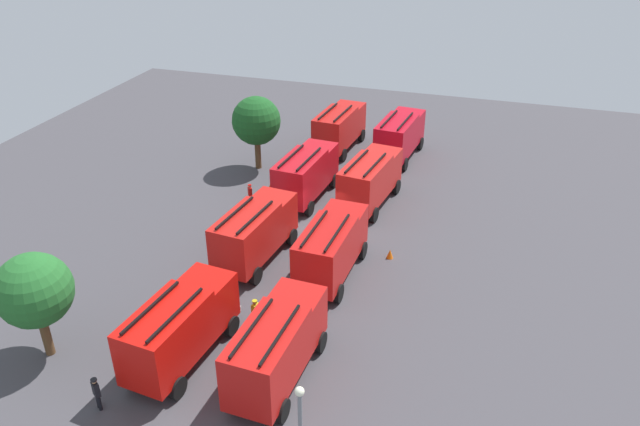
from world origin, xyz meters
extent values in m
plane|color=#423F44|center=(0.00, 0.00, 0.00)|extent=(64.87, 64.87, 0.00)
cube|color=red|center=(-11.71, -2.46, 2.10)|extent=(2.32, 2.61, 2.60)
cube|color=#8C9EAD|center=(-10.67, -2.51, 2.41)|extent=(0.19, 2.13, 1.46)
cube|color=red|center=(-15.21, -2.29, 2.25)|extent=(4.92, 2.74, 2.90)
cube|color=black|center=(-15.18, -1.60, 3.82)|extent=(4.32, 0.33, 0.12)
cube|color=black|center=(-15.24, -2.97, 3.82)|extent=(4.32, 0.33, 0.12)
cube|color=silver|center=(-10.52, -2.52, 0.95)|extent=(0.32, 2.38, 0.28)
cylinder|color=black|center=(-11.45, -1.27, 0.55)|extent=(1.12, 0.40, 1.10)
cylinder|color=black|center=(-11.57, -3.67, 0.55)|extent=(1.12, 0.40, 1.10)
cylinder|color=black|center=(-16.35, -1.03, 0.55)|extent=(1.12, 0.40, 1.10)
cylinder|color=black|center=(-16.47, -3.42, 0.55)|extent=(1.12, 0.40, 1.10)
cube|color=red|center=(-2.54, -2.38, 2.10)|extent=(2.30, 2.59, 2.60)
cube|color=#8C9EAD|center=(-1.50, -2.42, 2.41)|extent=(0.16, 2.13, 1.46)
cube|color=red|center=(-6.04, -2.24, 2.25)|extent=(4.90, 2.69, 2.90)
cube|color=black|center=(-6.01, -1.56, 3.82)|extent=(4.32, 0.29, 0.12)
cube|color=black|center=(-6.07, -2.93, 3.82)|extent=(4.32, 0.29, 0.12)
cube|color=silver|center=(-1.35, -2.43, 0.95)|extent=(0.29, 2.38, 0.28)
cylinder|color=black|center=(-2.30, -1.19, 0.55)|extent=(1.11, 0.39, 1.10)
cylinder|color=black|center=(-2.39, -3.59, 0.55)|extent=(1.11, 0.39, 1.10)
cylinder|color=black|center=(-7.19, -1.00, 0.55)|extent=(1.11, 0.39, 1.10)
cylinder|color=black|center=(-7.29, -3.39, 0.55)|extent=(1.11, 0.39, 1.10)
cube|color=red|center=(7.18, -2.65, 2.10)|extent=(2.51, 2.77, 2.60)
cube|color=#8C9EAD|center=(8.22, -2.79, 2.41)|extent=(0.36, 2.12, 1.46)
cube|color=red|center=(3.71, -2.19, 2.25)|extent=(5.09, 3.11, 2.90)
cube|color=black|center=(3.80, -1.51, 3.82)|extent=(4.30, 0.68, 0.12)
cube|color=black|center=(3.62, -2.87, 3.82)|extent=(4.30, 0.68, 0.12)
cube|color=silver|center=(8.37, -2.81, 0.95)|extent=(0.51, 2.38, 0.28)
cylinder|color=black|center=(7.54, -1.49, 0.55)|extent=(1.14, 0.49, 1.10)
cylinder|color=black|center=(7.22, -3.86, 0.55)|extent=(1.14, 0.49, 1.10)
cylinder|color=black|center=(2.68, -0.84, 0.55)|extent=(1.14, 0.49, 1.10)
cylinder|color=black|center=(2.37, -3.22, 0.55)|extent=(1.14, 0.49, 1.10)
cube|color=red|center=(16.33, -2.96, 2.10)|extent=(2.44, 2.71, 2.60)
cube|color=#8C9EAD|center=(17.37, -3.07, 2.41)|extent=(0.30, 2.12, 1.46)
cube|color=red|center=(12.85, -2.61, 2.25)|extent=(5.03, 2.97, 2.90)
cube|color=black|center=(12.92, -1.92, 3.82)|extent=(4.31, 0.56, 0.12)
cube|color=black|center=(12.78, -3.29, 3.82)|extent=(4.31, 0.56, 0.12)
cube|color=silver|center=(17.52, -3.09, 0.95)|extent=(0.44, 2.38, 0.28)
cylinder|color=black|center=(16.65, -1.79, 0.55)|extent=(1.13, 0.46, 1.10)
cylinder|color=black|center=(16.41, -4.18, 0.55)|extent=(1.13, 0.46, 1.10)
cylinder|color=black|center=(11.78, -1.29, 0.55)|extent=(1.13, 0.46, 1.10)
cylinder|color=black|center=(11.53, -3.68, 0.55)|extent=(1.13, 0.46, 1.10)
cube|color=red|center=(-11.83, 2.43, 2.10)|extent=(2.45, 2.71, 2.60)
cube|color=#8C9EAD|center=(-10.79, 2.32, 2.41)|extent=(0.30, 2.12, 1.46)
cube|color=red|center=(-15.31, 2.79, 2.25)|extent=(5.03, 2.98, 2.90)
cube|color=black|center=(-15.24, 3.47, 3.82)|extent=(4.31, 0.56, 0.12)
cube|color=black|center=(-15.38, 2.10, 3.82)|extent=(4.31, 0.56, 0.12)
cube|color=silver|center=(-10.64, 2.30, 0.95)|extent=(0.44, 2.38, 0.28)
cylinder|color=black|center=(-11.51, 3.60, 0.55)|extent=(1.13, 0.46, 1.10)
cylinder|color=black|center=(-11.76, 1.21, 0.55)|extent=(1.13, 0.46, 1.10)
cylinder|color=black|center=(-16.38, 4.11, 0.55)|extent=(1.13, 0.46, 1.10)
cylinder|color=black|center=(-16.63, 1.72, 0.55)|extent=(1.13, 0.46, 1.10)
cube|color=red|center=(-2.26, 2.49, 2.10)|extent=(2.45, 2.72, 2.60)
cube|color=#8C9EAD|center=(-1.21, 2.38, 2.41)|extent=(0.30, 2.12, 1.46)
cube|color=red|center=(-5.74, 2.85, 2.25)|extent=(5.04, 2.99, 2.90)
cube|color=black|center=(-5.67, 3.54, 3.82)|extent=(4.31, 0.57, 0.12)
cube|color=black|center=(-5.81, 2.17, 3.82)|extent=(4.31, 0.57, 0.12)
cube|color=silver|center=(-1.07, 2.36, 0.95)|extent=(0.45, 2.38, 0.28)
cylinder|color=black|center=(-1.93, 3.66, 0.55)|extent=(1.13, 0.46, 1.10)
cylinder|color=black|center=(-2.19, 1.27, 0.55)|extent=(1.13, 0.46, 1.10)
cylinder|color=black|center=(-6.81, 4.17, 0.55)|extent=(1.13, 0.46, 1.10)
cylinder|color=black|center=(-7.06, 1.79, 0.55)|extent=(1.13, 0.46, 1.10)
cube|color=red|center=(6.70, 2.22, 2.10)|extent=(2.39, 2.67, 2.60)
cube|color=#8C9EAD|center=(7.75, 2.14, 2.41)|extent=(0.25, 2.12, 1.46)
cube|color=red|center=(3.21, 2.51, 2.25)|extent=(4.99, 2.88, 2.90)
cube|color=black|center=(3.27, 3.19, 3.82)|extent=(4.32, 0.47, 0.12)
cube|color=black|center=(3.16, 1.82, 3.82)|extent=(4.32, 0.47, 0.12)
cube|color=silver|center=(7.90, 2.13, 0.95)|extent=(0.39, 2.38, 0.28)
cylinder|color=black|center=(7.00, 3.40, 0.55)|extent=(1.12, 0.44, 1.10)
cylinder|color=black|center=(6.80, 1.01, 0.55)|extent=(1.12, 0.44, 1.10)
cylinder|color=black|center=(2.11, 3.80, 0.55)|extent=(1.12, 0.44, 1.10)
cylinder|color=black|center=(1.92, 1.41, 0.55)|extent=(1.12, 0.44, 1.10)
cube|color=red|center=(16.64, 2.47, 2.10)|extent=(2.40, 2.67, 2.60)
cube|color=#8C9EAD|center=(17.69, 2.39, 2.41)|extent=(0.26, 2.12, 1.46)
cube|color=red|center=(13.15, 2.76, 2.25)|extent=(4.99, 2.89, 2.90)
cube|color=black|center=(13.21, 3.45, 3.82)|extent=(4.32, 0.48, 0.12)
cube|color=black|center=(13.10, 2.08, 3.82)|extent=(4.32, 0.48, 0.12)
cube|color=silver|center=(17.84, 2.37, 0.95)|extent=(0.40, 2.38, 0.28)
cylinder|color=black|center=(16.94, 3.65, 0.55)|extent=(1.13, 0.44, 1.10)
cylinder|color=black|center=(16.74, 1.26, 0.55)|extent=(1.13, 0.44, 1.10)
cylinder|color=black|center=(12.06, 4.06, 0.55)|extent=(1.13, 0.44, 1.10)
cylinder|color=black|center=(11.86, 1.67, 0.55)|extent=(1.13, 0.44, 1.10)
cylinder|color=black|center=(-10.66, 0.22, 0.39)|extent=(0.16, 0.16, 0.79)
cylinder|color=black|center=(-10.87, 0.26, 0.39)|extent=(0.16, 0.16, 0.79)
cube|color=gold|center=(-10.77, 0.24, 1.13)|extent=(0.46, 0.32, 0.69)
sphere|color=beige|center=(-10.77, 0.24, 1.58)|extent=(0.22, 0.22, 0.22)
cylinder|color=gold|center=(-10.77, 0.24, 1.67)|extent=(0.28, 0.28, 0.07)
cylinder|color=black|center=(2.21, 6.12, 0.38)|extent=(0.16, 0.16, 0.76)
cylinder|color=black|center=(2.04, 5.99, 0.38)|extent=(0.16, 0.16, 0.76)
cube|color=#B7140F|center=(2.12, 6.06, 1.09)|extent=(0.48, 0.44, 0.66)
sphere|color=tan|center=(2.12, 6.06, 1.53)|extent=(0.21, 0.21, 0.21)
cylinder|color=#B7140F|center=(2.12, 6.06, 1.61)|extent=(0.27, 0.27, 0.06)
cylinder|color=black|center=(-18.31, 4.89, 0.41)|extent=(0.16, 0.16, 0.82)
cylinder|color=black|center=(-18.43, 4.71, 0.41)|extent=(0.16, 0.16, 0.82)
cube|color=black|center=(-18.37, 4.80, 1.18)|extent=(0.43, 0.48, 0.71)
sphere|color=#9E704C|center=(-18.37, 4.80, 1.65)|extent=(0.23, 0.23, 0.23)
cylinder|color=black|center=(-18.37, 4.80, 1.75)|extent=(0.29, 0.29, 0.07)
cylinder|color=brown|center=(-15.91, 9.45, 1.17)|extent=(0.47, 0.47, 2.33)
sphere|color=#236628|center=(-15.91, 9.45, 3.92)|extent=(3.74, 3.74, 3.74)
cylinder|color=brown|center=(8.44, 8.03, 1.23)|extent=(0.49, 0.49, 2.46)
sphere|color=#19511E|center=(8.44, 8.03, 4.14)|extent=(3.94, 3.94, 3.94)
cone|color=#F2600C|center=(-1.92, -5.27, 0.31)|extent=(0.43, 0.43, 0.62)
cone|color=#F2600C|center=(5.28, 5.65, 0.28)|extent=(0.39, 0.39, 0.56)
sphere|color=#F2EFCC|center=(-20.05, -5.56, 5.73)|extent=(0.36, 0.36, 0.36)
camera|label=1|loc=(-34.90, -10.97, 21.47)|focal=34.67mm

